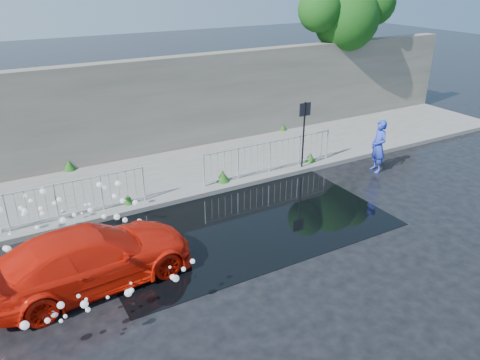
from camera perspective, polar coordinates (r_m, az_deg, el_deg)
name	(u,v)px	position (r m, az deg, el deg)	size (l,w,h in m)	color
ground	(243,242)	(12.39, 0.34, -7.56)	(90.00, 90.00, 0.00)	black
pavement	(171,174)	(16.39, -8.43, 0.76)	(30.00, 4.00, 0.15)	#5D5C58
curb	(195,196)	(14.70, -5.51, -1.91)	(30.00, 0.25, 0.16)	#5D5C58
retaining_wall	(145,108)	(17.76, -11.47, 8.63)	(30.00, 0.60, 3.50)	#59564B
puddle	(240,221)	(13.35, 0.05, -5.02)	(8.00, 5.00, 0.01)	black
sign_post	(304,124)	(16.19, 7.82, 6.73)	(0.45, 0.06, 2.50)	black
tree	(348,14)	(22.30, 12.98, 19.09)	(4.96, 2.91, 6.23)	#332114
railing_left	(56,201)	(13.80, -21.53, -2.40)	(5.05, 0.05, 1.10)	silver
railing_right	(270,155)	(16.04, 3.66, 3.00)	(5.05, 0.05, 1.10)	silver
weeds	(167,174)	(15.71, -8.88, 0.67)	(12.17, 3.93, 0.40)	#134A14
water_spray	(76,231)	(12.07, -19.31, -5.84)	(3.61, 5.68, 1.08)	white
red_car	(91,258)	(11.07, -17.68, -9.00)	(1.88, 4.62, 1.34)	red
person	(379,146)	(17.00, 16.54, 3.97)	(0.68, 0.45, 1.86)	blue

